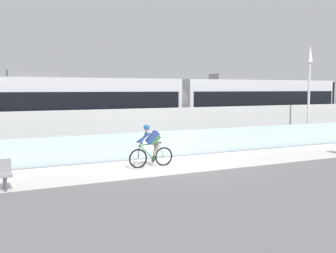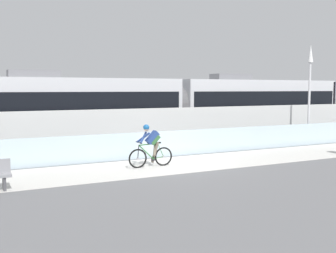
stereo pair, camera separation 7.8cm
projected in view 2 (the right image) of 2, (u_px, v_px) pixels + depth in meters
ground_plane at (172, 165)px, 15.55m from camera, size 200.00×200.00×0.00m
bike_path_deck at (172, 165)px, 15.55m from camera, size 32.00×3.20×0.01m
glass_parapet at (152, 145)px, 17.15m from camera, size 32.00×0.05×1.11m
concrete_barrier_wall at (136, 130)px, 18.72m from camera, size 32.00×0.36×2.00m
tram_rail_near at (119, 145)px, 21.02m from camera, size 32.00×0.08×0.01m
tram_rail_far at (110, 142)px, 22.30m from camera, size 32.00×0.08×0.01m
tram at (176, 107)px, 23.12m from camera, size 22.56×2.54×3.81m
cyclist_on_bike at (151, 146)px, 15.09m from camera, size 1.77×0.58×1.61m
lamp_post_antenna at (310, 82)px, 21.22m from camera, size 0.28×0.28×5.20m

